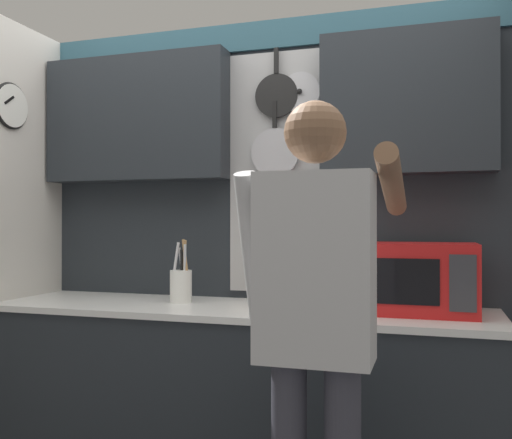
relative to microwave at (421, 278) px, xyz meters
The scene contains 6 objects.
base_cabinet_counter 1.04m from the microwave, behind, with size 2.38×0.62×0.90m.
back_wall_unit 0.98m from the microwave, 164.95° to the left, with size 2.95×0.20×2.35m.
microwave is the anchor object (origin of this frame).
knife_block 0.66m from the microwave, behind, with size 0.11×0.15×0.28m.
utensil_crock 1.15m from the microwave, behind, with size 0.11×0.11×0.32m.
person 0.80m from the microwave, 113.70° to the right, with size 0.54×0.65×1.70m.
Camera 1 is at (0.89, -2.55, 1.29)m, focal length 40.00 mm.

